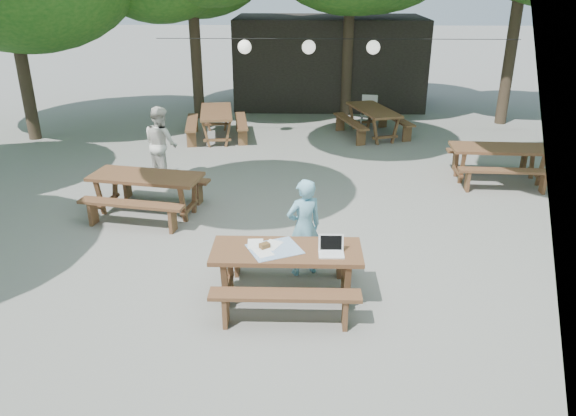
% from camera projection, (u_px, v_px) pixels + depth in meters
% --- Properties ---
extents(ground, '(80.00, 80.00, 0.00)m').
position_uv_depth(ground, '(321.00, 241.00, 9.35)').
color(ground, slate).
rests_on(ground, ground).
extents(pavilion, '(6.00, 3.00, 2.80)m').
position_uv_depth(pavilion, '(329.00, 61.00, 18.45)').
color(pavilion, black).
rests_on(pavilion, ground).
extents(main_picnic_table, '(2.00, 1.58, 0.75)m').
position_uv_depth(main_picnic_table, '(287.00, 273.00, 7.57)').
color(main_picnic_table, '#502D1C').
rests_on(main_picnic_table, ground).
extents(picnic_table_nw, '(2.16, 1.90, 0.75)m').
position_uv_depth(picnic_table_nw, '(147.00, 194.00, 10.27)').
color(picnic_table_nw, '#502D1C').
rests_on(picnic_table_nw, ground).
extents(picnic_table_ne, '(2.04, 1.67, 0.75)m').
position_uv_depth(picnic_table_ne, '(498.00, 163.00, 11.88)').
color(picnic_table_ne, '#502D1C').
rests_on(picnic_table_ne, ground).
extents(picnic_table_far_w, '(1.84, 2.11, 0.75)m').
position_uv_depth(picnic_table_far_w, '(217.00, 124.00, 14.92)').
color(picnic_table_far_w, '#502D1C').
rests_on(picnic_table_far_w, ground).
extents(picnic_table_far_e, '(2.08, 2.29, 0.75)m').
position_uv_depth(picnic_table_far_e, '(373.00, 122.00, 15.14)').
color(picnic_table_far_e, '#502D1C').
rests_on(picnic_table_far_e, ground).
extents(woman, '(0.64, 0.55, 1.48)m').
position_uv_depth(woman, '(304.00, 227.00, 8.09)').
color(woman, '#74B8D4').
rests_on(woman, ground).
extents(second_person, '(0.97, 0.97, 1.59)m').
position_uv_depth(second_person, '(161.00, 144.00, 11.80)').
color(second_person, silver).
rests_on(second_person, ground).
extents(plastic_chair, '(0.51, 0.51, 0.90)m').
position_uv_depth(plastic_chair, '(368.00, 119.00, 16.00)').
color(plastic_chair, silver).
rests_on(plastic_chair, ground).
extents(laptop, '(0.33, 0.27, 0.24)m').
position_uv_depth(laptop, '(331.00, 249.00, 7.31)').
color(laptop, white).
rests_on(laptop, main_picnic_table).
extents(tabletop_clutter, '(0.82, 0.77, 0.08)m').
position_uv_depth(tabletop_clutter, '(272.00, 248.00, 7.44)').
color(tabletop_clutter, '#336CAF').
rests_on(tabletop_clutter, main_picnic_table).
extents(paper_lanterns, '(9.00, 0.34, 0.38)m').
position_uv_depth(paper_lanterns, '(309.00, 47.00, 13.93)').
color(paper_lanterns, black).
rests_on(paper_lanterns, ground).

